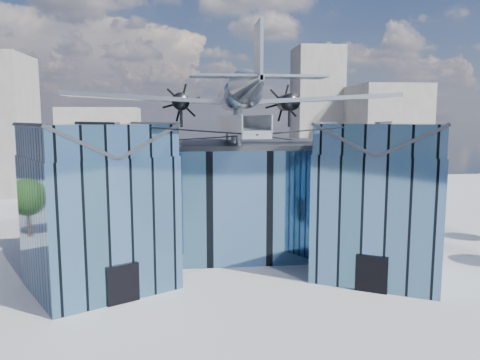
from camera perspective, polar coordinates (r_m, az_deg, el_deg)
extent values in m
plane|color=gray|center=(36.95, 0.36, -11.55)|extent=(120.00, 120.00, 0.00)
cube|color=teal|center=(44.47, -1.04, -1.95)|extent=(28.00, 14.00, 9.50)
cube|color=#282A30|center=(43.93, -1.05, 4.43)|extent=(28.00, 14.00, 0.40)
cube|color=teal|center=(35.01, -16.80, -4.88)|extent=(11.79, 11.43, 9.50)
cube|color=teal|center=(34.26, -17.18, 4.72)|extent=(11.56, 11.20, 2.20)
cube|color=#282A30|center=(33.58, -20.81, 4.51)|extent=(7.98, 9.23, 2.40)
cube|color=#282A30|center=(35.08, -13.70, 4.90)|extent=(7.98, 9.23, 2.40)
cube|color=#282A30|center=(34.23, -17.25, 6.64)|extent=(4.30, 7.10, 0.18)
cube|color=black|center=(32.30, -14.06, -12.20)|extent=(2.03, 1.32, 2.60)
cube|color=black|center=(36.72, -10.18, -4.10)|extent=(0.34, 0.34, 9.50)
cube|color=teal|center=(37.47, 16.76, -4.07)|extent=(11.79, 11.43, 9.50)
cube|color=teal|center=(36.77, 17.10, 4.89)|extent=(11.56, 11.20, 2.20)
cube|color=#282A30|center=(37.09, 13.64, 5.03)|extent=(7.98, 9.23, 2.40)
cube|color=#282A30|center=(36.59, 20.62, 4.73)|extent=(7.98, 9.23, 2.40)
cube|color=#282A30|center=(36.74, 17.17, 6.69)|extent=(4.30, 7.10, 0.18)
cube|color=black|center=(34.45, 15.73, -10.99)|extent=(2.03, 1.32, 2.60)
cube|color=black|center=(38.22, 10.03, -3.64)|extent=(0.34, 0.34, 9.50)
cube|color=gray|center=(38.40, -0.26, 6.07)|extent=(1.80, 21.00, 0.50)
cube|color=gray|center=(38.30, -1.61, 7.04)|extent=(0.08, 21.00, 1.10)
cube|color=gray|center=(38.50, 1.08, 7.04)|extent=(0.08, 21.00, 1.10)
cylinder|color=gray|center=(47.87, -1.52, 5.55)|extent=(0.44, 0.44, 1.35)
cylinder|color=gray|center=(41.90, -0.79, 5.27)|extent=(0.44, 0.44, 1.35)
cylinder|color=gray|center=(37.93, -0.17, 5.03)|extent=(0.44, 0.44, 1.35)
cylinder|color=gray|center=(38.89, -0.34, 7.49)|extent=(0.70, 0.70, 1.40)
cylinder|color=black|center=(30.68, -8.53, 6.18)|extent=(10.55, 6.08, 0.69)
cylinder|color=black|center=(32.10, 10.66, 6.19)|extent=(10.55, 6.08, 0.69)
cylinder|color=black|center=(36.21, -4.65, 5.09)|extent=(6.09, 17.04, 1.19)
cylinder|color=black|center=(36.91, 4.74, 5.13)|extent=(6.09, 17.04, 1.19)
cylinder|color=#9FA5AB|center=(38.93, -0.34, 10.36)|extent=(2.50, 11.00, 2.50)
sphere|color=#9FA5AB|center=(44.40, -1.13, 10.01)|extent=(2.50, 2.50, 2.50)
cube|color=black|center=(43.44, -1.00, 10.98)|extent=(1.60, 1.40, 0.50)
cone|color=#9FA5AB|center=(30.04, 1.57, 11.76)|extent=(2.50, 7.00, 2.50)
cube|color=#9FA5AB|center=(27.94, 2.28, 15.38)|extent=(0.18, 2.40, 3.40)
cube|color=#9FA5AB|center=(27.88, 2.23, 12.50)|extent=(8.00, 1.80, 0.14)
cube|color=#9FA5AB|center=(39.78, -10.73, 9.74)|extent=(14.00, 3.20, 1.08)
cylinder|color=black|center=(40.28, -7.20, 9.43)|extent=(1.44, 3.20, 1.44)
cone|color=black|center=(42.08, -7.18, 9.34)|extent=(0.70, 0.70, 0.70)
cube|color=black|center=(42.23, -7.18, 9.34)|extent=(1.05, 0.06, 3.33)
cube|color=black|center=(42.23, -7.18, 9.34)|extent=(2.53, 0.06, 2.53)
cube|color=black|center=(42.23, -7.18, 9.34)|extent=(3.33, 0.06, 1.05)
cylinder|color=black|center=(39.66, -7.18, 7.69)|extent=(0.24, 0.24, 1.75)
cube|color=#9FA5AB|center=(41.25, 9.35, 9.69)|extent=(14.00, 3.20, 1.08)
cylinder|color=black|center=(41.24, 5.86, 9.40)|extent=(1.44, 3.20, 1.44)
cone|color=black|center=(43.00, 5.34, 9.33)|extent=(0.70, 0.70, 0.70)
cube|color=black|center=(43.14, 5.30, 9.32)|extent=(1.05, 0.06, 3.33)
cube|color=black|center=(43.14, 5.30, 9.32)|extent=(2.53, 0.06, 2.53)
cube|color=black|center=(43.14, 5.30, 9.32)|extent=(3.33, 0.06, 1.05)
cylinder|color=black|center=(40.63, 6.02, 7.70)|extent=(0.24, 0.24, 1.75)
cube|color=gray|center=(90.30, 17.14, 5.26)|extent=(12.00, 14.00, 18.00)
cube|color=gray|center=(91.17, -16.59, 4.04)|extent=(14.00, 10.00, 14.00)
cube|color=gray|center=(96.30, 9.30, 8.00)|extent=(9.00, 9.00, 26.00)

